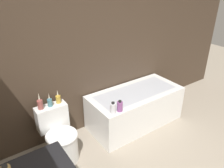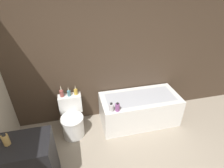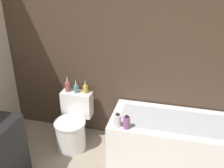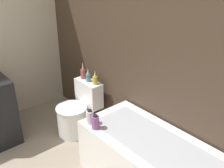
{
  "view_description": "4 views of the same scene",
  "coord_description": "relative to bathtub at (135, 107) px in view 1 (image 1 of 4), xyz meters",
  "views": [
    {
      "loc": [
        -1.27,
        -0.45,
        2.21
      ],
      "look_at": [
        0.09,
        1.51,
        1.01
      ],
      "focal_mm": 35.0,
      "sensor_mm": 36.0,
      "label": 1
    },
    {
      "loc": [
        -0.4,
        -0.71,
        2.48
      ],
      "look_at": [
        0.17,
        1.69,
        0.99
      ],
      "focal_mm": 28.0,
      "sensor_mm": 36.0,
      "label": 2
    },
    {
      "loc": [
        0.65,
        -0.88,
        2.29
      ],
      "look_at": [
        0.03,
        1.58,
        1.06
      ],
      "focal_mm": 42.0,
      "sensor_mm": 36.0,
      "label": 3
    },
    {
      "loc": [
        1.99,
        0.2,
        2.11
      ],
      "look_at": [
        0.24,
        1.69,
        1.02
      ],
      "focal_mm": 42.0,
      "sensor_mm": 36.0,
      "label": 4
    }
  ],
  "objects": [
    {
      "name": "bathtub",
      "position": [
        0.0,
        0.0,
        0.0
      ],
      "size": [
        1.49,
        0.7,
        0.58
      ],
      "color": "white",
      "rests_on": "ground"
    },
    {
      "name": "vase_gold",
      "position": [
        -1.42,
        0.2,
        0.47
      ],
      "size": [
        0.07,
        0.07,
        0.23
      ],
      "color": "#994C47",
      "rests_on": "toilet"
    },
    {
      "name": "toilet",
      "position": [
        -1.29,
        -0.01,
        0.0
      ],
      "size": [
        0.41,
        0.57,
        0.69
      ],
      "color": "white",
      "rests_on": "ground"
    },
    {
      "name": "shampoo_bottle_short",
      "position": [
        -0.52,
        -0.28,
        0.36
      ],
      "size": [
        0.08,
        0.08,
        0.16
      ],
      "color": "#8C4C8C",
      "rests_on": "bathtub"
    },
    {
      "name": "vase_bronze",
      "position": [
        -1.17,
        0.21,
        0.46
      ],
      "size": [
        0.06,
        0.06,
        0.19
      ],
      "color": "gold",
      "rests_on": "toilet"
    },
    {
      "name": "vase_silver",
      "position": [
        -1.29,
        0.19,
        0.46
      ],
      "size": [
        0.06,
        0.06,
        0.19
      ],
      "color": "teal",
      "rests_on": "toilet"
    },
    {
      "name": "shampoo_bottle_tall",
      "position": [
        -0.63,
        -0.27,
        0.36
      ],
      "size": [
        0.08,
        0.08,
        0.17
      ],
      "color": "silver",
      "rests_on": "bathtub"
    },
    {
      "name": "wall_back_tiled",
      "position": [
        -0.74,
        0.4,
        1.01
      ],
      "size": [
        6.4,
        0.06,
        2.6
      ],
      "color": "#423326",
      "rests_on": "ground_plane"
    }
  ]
}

